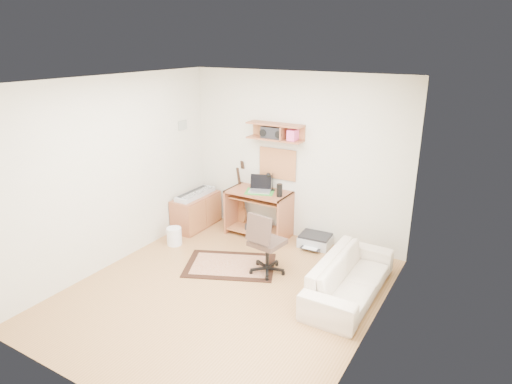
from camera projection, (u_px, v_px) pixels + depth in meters
The scene contains 22 objects.
floor at pixel (224, 292), 5.57m from camera, with size 3.60×4.00×0.01m, color #AB7A47.
ceiling at pixel (219, 81), 4.72m from camera, with size 3.60×4.00×0.01m, color white.
back_wall at pixel (296, 158), 6.78m from camera, with size 3.60×0.01×2.60m, color beige.
left_wall at pixel (113, 173), 6.01m from camera, with size 0.01×4.00×2.60m, color beige.
right_wall at pixel (374, 226), 4.28m from camera, with size 0.01×4.00×2.60m, color beige.
wall_shelf at pixel (275, 132), 6.69m from camera, with size 0.90×0.25×0.26m, color #995636.
cork_board at pixel (278, 164), 6.94m from camera, with size 0.64×0.03×0.49m, color tan.
wall_photo at pixel (183, 125), 7.09m from camera, with size 0.02×0.20×0.15m, color #4C8CBF.
desk at pixel (259, 213), 7.09m from camera, with size 1.00×0.55×0.75m, color #995636, non-canonical shape.
laptop at pixel (260, 184), 6.90m from camera, with size 0.34×0.34×0.26m, color silver, non-canonical shape.
speaker at pixel (279, 190), 6.71m from camera, with size 0.09×0.09×0.20m, color black.
desk_lamp at pixel (273, 182), 6.95m from camera, with size 0.10×0.10×0.30m, color black, non-canonical shape.
pencil_cup at pixel (280, 190), 6.88m from camera, with size 0.07×0.07×0.10m, color #324398.
boombox at pixel (273, 133), 6.70m from camera, with size 0.36×0.17×0.19m, color black.
rug at pixel (230, 265), 6.22m from camera, with size 1.24×0.82×0.02m, color tan.
task_chair at pixel (267, 242), 5.90m from camera, with size 0.46×0.46×0.90m, color #3C2C23, non-canonical shape.
cabinet at pixel (196, 211), 7.44m from camera, with size 0.40×0.90×0.55m, color #995636.
music_keyboard at pixel (195, 194), 7.34m from camera, with size 0.25×0.80×0.07m, color #B2B5BA.
guitar at pixel (239, 195), 7.36m from camera, with size 0.30×0.19×1.13m, color #9F5B31, non-canonical shape.
waste_basket at pixel (174, 236), 6.82m from camera, with size 0.23×0.23×0.28m, color white.
printer at pixel (315, 241), 6.79m from camera, with size 0.47×0.37×0.18m, color #A5A8AA.
sofa at pixel (350, 271), 5.40m from camera, with size 1.69×0.49×0.66m, color beige.
Camera 1 is at (2.81, -3.98, 3.02)m, focal length 30.88 mm.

